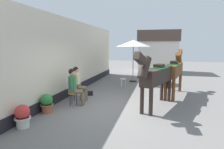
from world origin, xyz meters
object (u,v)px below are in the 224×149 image
at_px(flower_planter_inner_near, 47,103).
at_px(flower_planter_nearest, 22,116).
at_px(spare_stool_white, 123,80).
at_px(saddled_horse_far, 175,70).
at_px(seated_visitor_far, 78,82).
at_px(saddled_horse_near, 156,76).
at_px(cafe_parasol, 133,44).
at_px(flower_planter_farthest, 77,88).
at_px(satchel_bag, 90,93).
at_px(seated_visitor_near, 74,85).

bearing_deg(flower_planter_inner_near, flower_planter_nearest, -88.84).
height_order(flower_planter_nearest, spare_stool_white, flower_planter_nearest).
distance_m(saddled_horse_far, flower_planter_nearest, 6.42).
distance_m(flower_planter_inner_near, spare_stool_white, 4.96).
distance_m(seated_visitor_far, flower_planter_inner_near, 1.73).
bearing_deg(saddled_horse_near, cafe_parasol, 106.40).
distance_m(flower_planter_farthest, cafe_parasol, 4.84).
xyz_separation_m(saddled_horse_far, flower_planter_farthest, (-4.29, -1.05, -0.82)).
distance_m(saddled_horse_far, satchel_bag, 3.98).
xyz_separation_m(saddled_horse_far, flower_planter_inner_near, (-4.31, -3.48, -0.82)).
bearing_deg(seated_visitor_far, satchel_bag, 78.44).
xyz_separation_m(seated_visitor_far, satchel_bag, (0.18, 0.86, -0.68)).
distance_m(saddled_horse_near, spare_stool_white, 3.81).
relative_size(flower_planter_nearest, satchel_bag, 2.29).
xyz_separation_m(flower_planter_nearest, spare_stool_white, (1.72, 5.86, 0.07)).
xyz_separation_m(cafe_parasol, satchel_bag, (-1.46, -3.86, -2.26)).
height_order(flower_planter_nearest, flower_planter_inner_near, same).
height_order(seated_visitor_far, flower_planter_inner_near, seated_visitor_far).
bearing_deg(seated_visitor_near, saddled_horse_near, 7.93).
relative_size(saddled_horse_near, flower_planter_farthest, 4.48).
height_order(saddled_horse_far, flower_planter_farthest, saddled_horse_far).
height_order(flower_planter_inner_near, satchel_bag, flower_planter_inner_near).
relative_size(saddled_horse_far, cafe_parasol, 1.14).
xyz_separation_m(saddled_horse_near, spare_stool_white, (-1.78, 3.28, -0.76)).
relative_size(seated_visitor_near, cafe_parasol, 0.54).
bearing_deg(cafe_parasol, seated_visitor_near, -105.59).
distance_m(seated_visitor_near, satchel_bag, 1.66).
relative_size(flower_planter_inner_near, cafe_parasol, 0.25).
relative_size(flower_planter_inner_near, satchel_bag, 2.29).
distance_m(saddled_horse_near, satchel_bag, 3.29).
height_order(seated_visitor_far, flower_planter_farthest, seated_visitor_far).
bearing_deg(spare_stool_white, saddled_horse_far, -24.32).
distance_m(flower_planter_inner_near, satchel_bag, 2.56).
bearing_deg(flower_planter_nearest, seated_visitor_far, 81.67).
distance_m(seated_visitor_near, flower_planter_inner_near, 1.20).
xyz_separation_m(seated_visitor_far, flower_planter_nearest, (-0.41, -2.83, -0.44)).
bearing_deg(flower_planter_farthest, spare_stool_white, 51.96).
bearing_deg(spare_stool_white, flower_planter_inner_near, -110.62).
distance_m(seated_visitor_far, flower_planter_farthest, 1.03).
height_order(saddled_horse_far, flower_planter_inner_near, saddled_horse_far).
height_order(flower_planter_inner_near, spare_stool_white, flower_planter_inner_near).
bearing_deg(flower_planter_farthest, flower_planter_inner_near, -90.51).
height_order(saddled_horse_near, spare_stool_white, saddled_horse_near).
bearing_deg(flower_planter_nearest, flower_planter_inner_near, 91.16).
distance_m(saddled_horse_near, flower_planter_farthest, 3.76).
xyz_separation_m(flower_planter_nearest, satchel_bag, (0.59, 3.69, -0.23)).
distance_m(spare_stool_white, satchel_bag, 2.47).
bearing_deg(seated_visitor_far, flower_planter_farthest, 116.86).
xyz_separation_m(flower_planter_inner_near, flower_planter_farthest, (0.02, 2.44, 0.00)).
relative_size(flower_planter_farthest, spare_stool_white, 1.39).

